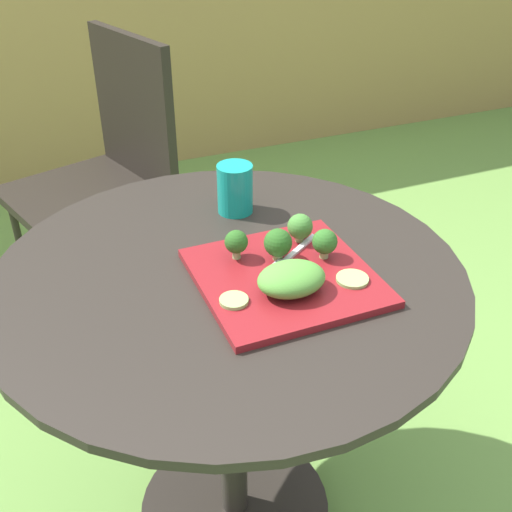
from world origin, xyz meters
name	(u,v)px	position (x,y,z in m)	size (l,w,h in m)	color
bamboo_fence	(62,22)	(0.00, 2.10, 0.72)	(8.00, 0.08, 1.44)	#9E7F47
patio_table	(231,380)	(0.00, 0.00, 0.44)	(0.85, 0.85, 0.70)	#28231E
patio_chair	(108,161)	(-0.04, 0.97, 0.53)	(0.55, 0.55, 0.90)	black
salad_plate	(285,277)	(0.08, -0.07, 0.71)	(0.30, 0.30, 0.01)	maroon
drinking_glass	(235,191)	(0.09, 0.20, 0.75)	(0.07, 0.07, 0.10)	#149989
fork	(289,257)	(0.11, -0.03, 0.72)	(0.14, 0.10, 0.00)	silver
lettuce_mound	(291,279)	(0.07, -0.12, 0.74)	(0.12, 0.09, 0.05)	#519338
broccoli_floret_0	(300,227)	(0.15, 0.02, 0.75)	(0.05, 0.05, 0.05)	#99B770
broccoli_floret_1	(236,242)	(0.02, 0.01, 0.75)	(0.04, 0.04, 0.05)	#99B770
broccoli_floret_2	(325,242)	(0.17, -0.05, 0.75)	(0.05, 0.05, 0.06)	#99B770
broccoli_floret_3	(278,243)	(0.09, -0.02, 0.75)	(0.05, 0.05, 0.06)	#99B770
cucumber_slice_0	(234,300)	(-0.03, -0.11, 0.72)	(0.05, 0.05, 0.01)	#8EB766
cucumber_slice_1	(352,279)	(0.18, -0.13, 0.72)	(0.06, 0.06, 0.01)	#8EB766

